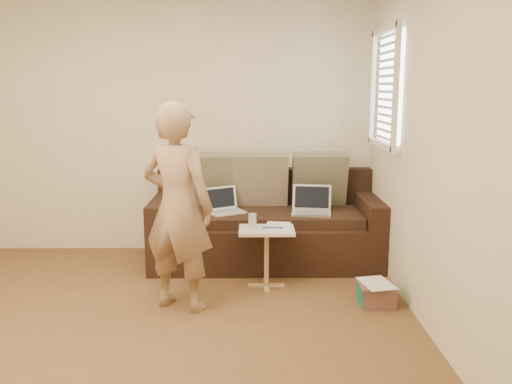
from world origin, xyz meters
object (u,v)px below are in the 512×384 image
person (178,207)px  striped_box (376,294)px  laptop_white (226,213)px  drinking_glass (252,221)px  laptop_silver (311,214)px  sofa (266,220)px  side_table (266,258)px

person → striped_box: bearing=-156.1°
person → laptop_white: bearing=-84.6°
drinking_glass → person: bearing=-139.6°
laptop_silver → striped_box: bearing=-56.8°
sofa → drinking_glass: 0.66m
side_table → striped_box: 0.97m
sofa → drinking_glass: (-0.13, -0.63, 0.15)m
sofa → laptop_silver: bearing=-20.1°
side_table → drinking_glass: 0.34m
side_table → person: bearing=-147.4°
laptop_white → drinking_glass: 0.60m
sofa → laptop_silver: sofa is taller
laptop_silver → laptop_white: 0.81m
sofa → drinking_glass: size_ratio=18.33×
striped_box → side_table: bearing=154.6°
laptop_silver → sofa: bearing=168.5°
laptop_white → striped_box: 1.64m
sofa → person: bearing=-122.3°
person → drinking_glass: 0.78m
laptop_white → side_table: laptop_white is taller
drinking_glass → striped_box: drinking_glass is taller
laptop_white → striped_box: bearing=-68.7°
sofa → person: person is taller
person → drinking_glass: bearing=-116.9°
laptop_silver → person: 1.51m
sofa → laptop_silver: 0.47m
person → striped_box: person is taller
laptop_white → person: (-0.32, -1.03, 0.29)m
person → striped_box: (1.55, 0.03, -0.72)m
person → side_table: size_ratio=3.11×
laptop_silver → laptop_white: bearing=-176.3°
laptop_silver → laptop_white: (-0.81, 0.07, 0.00)m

